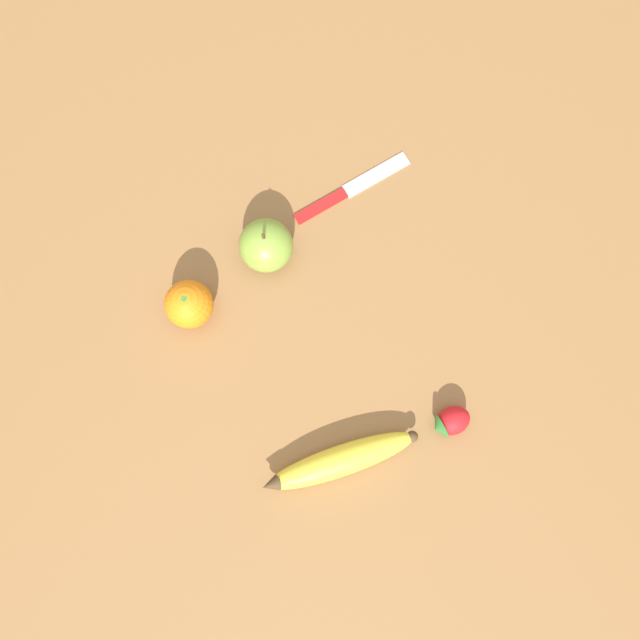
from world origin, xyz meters
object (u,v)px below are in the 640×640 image
Objects in this scene: strawberry at (451,422)px; banana at (340,461)px; orange at (189,304)px; apple at (266,245)px; paring_knife at (348,190)px.

banana is at bearing -7.76° from strawberry.
orange is 0.13m from apple.
apple is (0.13, 0.01, 0.00)m from orange.
orange reaches higher than banana.
strawberry is at bearing -77.74° from apple.
apple reaches higher than orange.
apple is 0.43× the size of paring_knife.
strawberry is 0.35m from apple.
paring_knife is (0.08, 0.36, -0.02)m from strawberry.
strawberry is at bearing -9.00° from paring_knife.
orange is at bearing -50.86° from strawberry.
strawberry is at bearing -57.83° from orange.
banana is 3.91× the size of strawberry.
apple is (0.08, 0.30, 0.01)m from banana.
paring_knife is at bearing -94.95° from strawberry.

